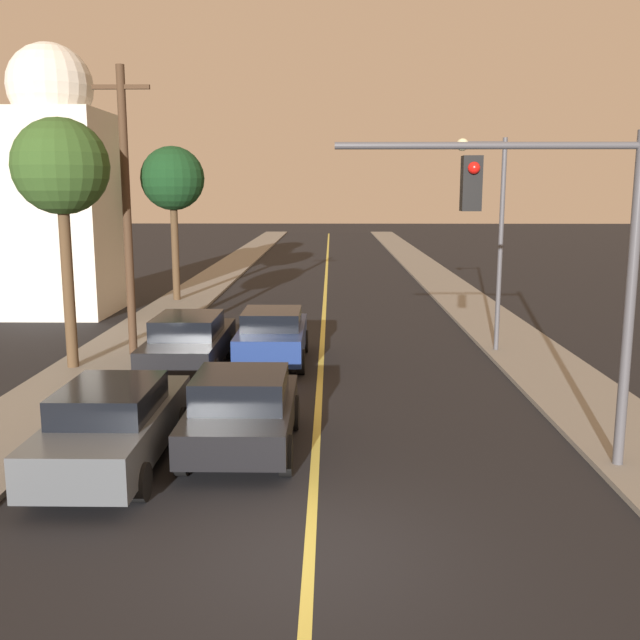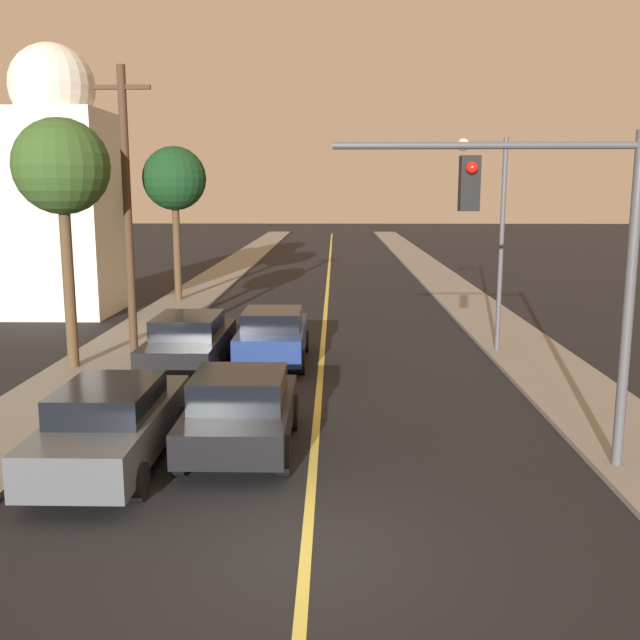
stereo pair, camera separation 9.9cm
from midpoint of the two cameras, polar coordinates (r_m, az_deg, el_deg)
name	(u,v)px [view 2 (the right image)]	position (r m, az deg, el deg)	size (l,w,h in m)	color
ground_plane	(306,554)	(10.18, -0.84, -18.24)	(200.00, 200.00, 0.00)	black
road_surface	(329,269)	(45.20, 0.79, 4.11)	(9.90, 80.00, 0.01)	black
sidewalk_left	(231,268)	(45.66, -7.03, 4.17)	(2.50, 80.00, 0.12)	gray
sidewalk_right	(427,268)	(45.57, 8.63, 4.12)	(2.50, 80.00, 0.12)	gray
car_near_lane_front	(241,410)	(13.58, -6.16, -7.21)	(2.02, 3.95, 1.54)	black
car_near_lane_second	(273,335)	(20.38, -3.65, -1.22)	(1.94, 4.30, 1.55)	navy
car_outer_lane_front	(112,424)	(13.28, -16.07, -7.97)	(1.90, 4.75, 1.54)	#474C51
car_outer_lane_second	(190,342)	(19.66, -10.25, -1.75)	(2.00, 4.82, 1.58)	black
traffic_signal_mast	(559,241)	(12.60, 18.82, 6.02)	(5.11, 0.42, 5.72)	#47474C
streetlamp_right	(491,215)	(21.73, 13.62, 8.20)	(1.48, 0.36, 6.26)	#47474C
utility_pole_left	(127,208)	(21.26, -15.02, 8.62)	(1.60, 0.24, 8.17)	#422D1E
tree_left_near	(62,169)	(20.16, -19.84, 11.26)	(2.51, 2.51, 6.63)	#4C3823
tree_left_far	(175,180)	(31.88, -11.47, 10.93)	(2.73, 2.73, 6.64)	#4C3823
domed_building_left	(59,189)	(30.13, -20.09, 9.83)	(4.03, 4.03, 10.39)	beige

